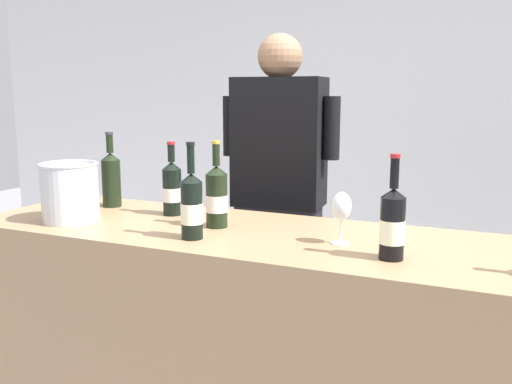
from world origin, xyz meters
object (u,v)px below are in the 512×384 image
(wine_bottle_5, at_px, (192,206))
(person_server, at_px, (279,212))
(wine_bottle_0, at_px, (392,224))
(wine_bottle_1, at_px, (172,188))
(ice_bucket, at_px, (70,192))
(wine_bottle_2, at_px, (111,178))
(wine_bottle_4, at_px, (217,197))
(wine_glass, at_px, (341,208))

(wine_bottle_5, height_order, person_server, person_server)
(wine_bottle_0, relative_size, wine_bottle_1, 1.06)
(ice_bucket, bearing_deg, wine_bottle_2, 97.41)
(wine_bottle_1, distance_m, wine_bottle_2, 0.35)
(wine_bottle_4, bearing_deg, wine_bottle_2, 166.00)
(wine_bottle_1, height_order, wine_bottle_4, wine_bottle_4)
(wine_bottle_5, bearing_deg, wine_bottle_4, 90.66)
(wine_bottle_4, relative_size, wine_glass, 1.84)
(wine_glass, distance_m, ice_bucket, 1.08)
(wine_glass, height_order, ice_bucket, ice_bucket)
(wine_bottle_1, height_order, wine_glass, wine_bottle_1)
(ice_bucket, xyz_separation_m, person_server, (0.55, 0.87, -0.20))
(wine_glass, relative_size, person_server, 0.11)
(wine_bottle_5, relative_size, person_server, 0.20)
(wine_bottle_1, xyz_separation_m, wine_glass, (0.77, -0.16, 0.01))
(wine_bottle_2, bearing_deg, wine_glass, -10.09)
(wine_bottle_5, distance_m, person_server, 0.93)
(wine_bottle_1, relative_size, wine_bottle_5, 0.91)
(wine_bottle_2, relative_size, person_server, 0.20)
(wine_bottle_0, bearing_deg, wine_bottle_2, 166.79)
(wine_bottle_0, relative_size, wine_glass, 1.82)
(wine_bottle_4, height_order, wine_bottle_5, wine_bottle_5)
(wine_bottle_4, xyz_separation_m, ice_bucket, (-0.58, -0.15, 0.00))
(wine_bottle_4, bearing_deg, wine_bottle_1, 157.03)
(person_server, bearing_deg, wine_bottle_4, -87.74)
(wine_glass, xyz_separation_m, person_server, (-0.53, 0.76, -0.21))
(wine_bottle_1, relative_size, ice_bucket, 1.31)
(wine_glass, bearing_deg, wine_bottle_1, 168.27)
(wine_bottle_1, bearing_deg, wine_glass, -11.73)
(wine_bottle_2, xyz_separation_m, wine_glass, (1.12, -0.20, -0.01))
(wine_bottle_0, height_order, wine_bottle_4, wine_bottle_4)
(wine_bottle_1, height_order, ice_bucket, wine_bottle_1)
(wine_bottle_0, distance_m, person_server, 1.14)
(wine_bottle_2, xyz_separation_m, wine_bottle_5, (0.62, -0.34, -0.01))
(wine_bottle_2, height_order, wine_glass, wine_bottle_2)
(wine_bottle_1, distance_m, wine_glass, 0.79)
(wine_bottle_4, xyz_separation_m, person_server, (-0.03, 0.71, -0.20))
(wine_bottle_1, bearing_deg, wine_bottle_2, 173.64)
(wine_bottle_1, distance_m, person_server, 0.68)
(wine_bottle_2, xyz_separation_m, person_server, (0.59, 0.56, -0.22))
(wine_bottle_4, bearing_deg, ice_bucket, -165.26)
(person_server, bearing_deg, ice_bucket, -122.37)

